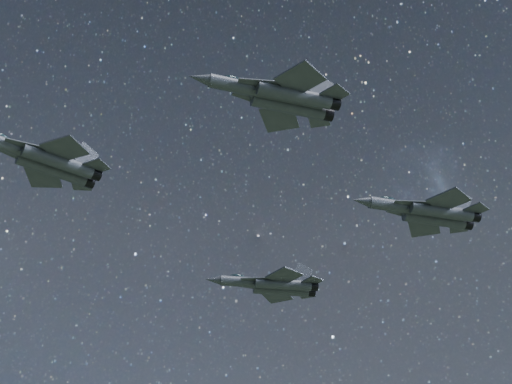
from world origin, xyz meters
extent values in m
cylinder|color=#373B45|center=(-26.34, -7.79, 144.26)|extent=(6.73, 3.75, 1.41)
ellipsoid|color=#1A2B30|center=(-27.35, -8.18, 144.93)|extent=(2.35, 1.67, 0.69)
cube|color=#373B45|center=(-21.97, -6.08, 144.21)|extent=(7.39, 3.96, 1.17)
cylinder|color=#373B45|center=(-21.30, -6.79, 143.81)|extent=(7.57, 4.08, 1.41)
cylinder|color=#373B45|center=(-21.96, -5.11, 143.81)|extent=(7.57, 4.08, 1.41)
cylinder|color=black|center=(-17.44, -5.27, 143.81)|extent=(1.57, 1.64, 1.30)
cylinder|color=black|center=(-18.10, -3.59, 143.81)|extent=(1.57, 1.64, 1.30)
cube|color=#373B45|center=(-24.38, -8.33, 144.15)|extent=(4.80, 1.82, 0.11)
cube|color=#373B45|center=(-25.27, -6.06, 144.15)|extent=(4.50, 3.35, 0.11)
cube|color=#373B45|center=(-20.68, -8.87, 143.99)|extent=(5.16, 5.07, 0.18)
cube|color=#373B45|center=(-22.92, -3.16, 143.99)|extent=(4.09, 4.45, 0.18)
cube|color=#373B45|center=(-17.35, -6.50, 143.99)|extent=(3.06, 3.03, 0.14)
cube|color=#373B45|center=(-18.86, -2.63, 143.99)|extent=(2.39, 2.54, 0.14)
cube|color=#373B45|center=(-18.78, -6.04, 145.52)|extent=(3.05, 1.04, 3.21)
cube|color=#373B45|center=(-19.61, -3.94, 145.52)|extent=(2.88, 1.51, 3.21)
cylinder|color=#373B45|center=(3.64, 15.86, 143.45)|extent=(6.87, 1.98, 1.43)
cone|color=#373B45|center=(-0.74, 16.22, 143.45)|extent=(2.30, 1.46, 1.28)
ellipsoid|color=#1A2B30|center=(2.55, 15.95, 144.14)|extent=(2.25, 1.14, 0.71)
cube|color=#373B45|center=(8.39, 15.46, 143.41)|extent=(7.60, 1.99, 1.19)
cylinder|color=#373B45|center=(8.68, 14.52, 142.99)|extent=(7.79, 2.06, 1.43)
cylinder|color=#373B45|center=(8.83, 16.34, 142.99)|extent=(7.79, 2.06, 1.43)
cylinder|color=black|center=(12.88, 14.17, 142.99)|extent=(1.30, 1.41, 1.32)
cylinder|color=black|center=(13.03, 16.00, 142.99)|extent=(1.30, 1.41, 1.32)
cube|color=#373B45|center=(5.18, 14.49, 143.34)|extent=(4.86, 2.26, 0.11)
cube|color=#373B45|center=(5.39, 16.95, 143.34)|extent=(4.85, 1.52, 0.11)
cube|color=#373B45|center=(8.31, 12.34, 143.18)|extent=(4.90, 5.10, 0.18)
cube|color=#373B45|center=(8.83, 18.55, 143.18)|extent=(5.15, 5.24, 0.18)
cube|color=#373B45|center=(12.41, 13.01, 143.18)|extent=(2.88, 2.97, 0.14)
cube|color=#373B45|center=(12.76, 17.21, 143.18)|extent=(3.04, 3.08, 0.14)
cube|color=#373B45|center=(11.31, 14.07, 144.73)|extent=(3.16, 0.66, 3.26)
cube|color=#373B45|center=(11.50, 16.35, 144.73)|extent=(3.19, 0.48, 3.26)
cylinder|color=#373B45|center=(-3.98, -18.39, 147.44)|extent=(6.87, 1.96, 1.43)
cone|color=#373B45|center=(-8.37, -18.73, 147.44)|extent=(2.29, 1.45, 1.28)
ellipsoid|color=#1A2B30|center=(-5.08, -18.47, 148.12)|extent=(2.25, 1.13, 0.71)
cube|color=#373B45|center=(0.77, -18.01, 147.39)|extent=(7.60, 1.96, 1.19)
cylinder|color=#373B45|center=(1.21, -18.90, 146.98)|extent=(7.79, 2.03, 1.43)
cylinder|color=#373B45|center=(1.06, -17.07, 146.98)|extent=(7.79, 2.03, 1.43)
cylinder|color=black|center=(5.41, -18.57, 146.98)|extent=(1.29, 1.41, 1.32)
cylinder|color=black|center=(5.27, -16.74, 146.98)|extent=(1.29, 1.41, 1.32)
cube|color=#373B45|center=(-2.24, -19.49, 147.33)|extent=(4.85, 1.54, 0.11)
cube|color=#373B45|center=(-2.43, -17.02, 147.33)|extent=(4.86, 2.24, 0.11)
cube|color=#373B45|center=(1.20, -21.10, 147.16)|extent=(5.14, 5.24, 0.18)
cube|color=#373B45|center=(0.71, -14.89, 147.16)|extent=(4.91, 5.10, 0.18)
cube|color=#373B45|center=(5.14, -19.78, 147.16)|extent=(3.03, 3.08, 0.14)
cube|color=#373B45|center=(4.81, -15.58, 147.16)|extent=(2.89, 2.98, 0.14)
cube|color=#373B45|center=(3.87, -18.92, 148.72)|extent=(3.19, 0.47, 3.26)
cube|color=#373B45|center=(3.69, -16.63, 148.72)|extent=(3.17, 0.65, 3.26)
cylinder|color=#373B45|center=(18.71, -2.51, 146.49)|extent=(7.22, 1.76, 1.51)
cone|color=#373B45|center=(14.06, -2.67, 146.49)|extent=(2.37, 1.44, 1.36)
ellipsoid|color=#1A2B30|center=(17.55, -2.55, 147.22)|extent=(2.34, 1.10, 0.75)
cube|color=#373B45|center=(23.75, -2.34, 146.44)|extent=(7.99, 1.73, 1.26)
cylinder|color=#373B45|center=(24.17, -3.29, 146.01)|extent=(8.19, 1.79, 1.51)
cylinder|color=#373B45|center=(24.10, -1.36, 146.01)|extent=(8.19, 1.79, 1.51)
cylinder|color=black|center=(28.62, -3.14, 146.01)|extent=(1.31, 1.44, 1.40)
cylinder|color=black|center=(28.56, -1.20, 146.01)|extent=(1.31, 1.44, 1.40)
cube|color=#373B45|center=(20.50, -3.76, 146.37)|extent=(5.14, 1.84, 0.12)
cube|color=#373B45|center=(20.41, -1.14, 146.37)|extent=(5.15, 2.17, 0.12)
cube|color=#373B45|center=(24.05, -5.62, 146.20)|extent=(5.38, 5.51, 0.19)
cube|color=#373B45|center=(23.83, 0.96, 146.20)|extent=(5.27, 5.45, 0.19)
cube|color=#373B45|center=(28.28, -4.41, 146.20)|extent=(3.17, 3.23, 0.15)
cube|color=#373B45|center=(28.12, 0.04, 146.20)|extent=(3.11, 3.19, 0.15)
cube|color=#373B45|center=(26.98, -3.44, 147.85)|extent=(3.37, 0.46, 3.45)
cube|color=#373B45|center=(26.90, -1.02, 147.85)|extent=(3.36, 0.54, 3.45)
camera|label=1|loc=(-14.42, -70.44, 99.64)|focal=50.00mm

